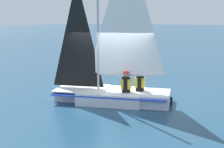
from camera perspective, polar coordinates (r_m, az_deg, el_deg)
The scene contains 4 objects.
ground_plane at distance 11.39m, azimuth -0.00°, elevation -5.10°, with size 260.00×260.00×0.00m, color navy.
sailboat_main at distance 11.20m, azimuth 0.10°, elevation -1.15°, with size 3.61×4.29×5.85m.
sailor_helm at distance 10.98m, azimuth 2.58°, elevation -2.28°, with size 0.41×0.43×1.16m.
sailor_crew at distance 11.25m, azimuth 5.12°, elevation -2.02°, with size 0.41×0.43×1.16m.
Camera 1 is at (7.69, 7.85, 2.98)m, focal length 50.00 mm.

